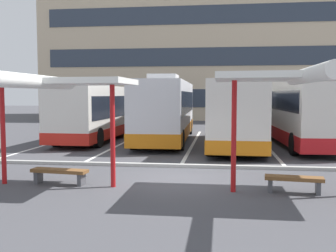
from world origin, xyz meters
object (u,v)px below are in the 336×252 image
at_px(coach_bus_2, 236,113).
at_px(bench_2, 294,181).
at_px(coach_bus_1, 166,110).
at_px(coach_bus_3, 302,112).
at_px(bench_1, 60,173).
at_px(waiting_shelter_2, 299,79).
at_px(waiting_shelter_1, 52,85).
at_px(coach_bus_0, 101,112).

distance_m(coach_bus_2, bench_2, 10.10).
height_order(coach_bus_1, coach_bus_3, coach_bus_3).
distance_m(coach_bus_1, bench_2, 12.97).
relative_size(bench_1, waiting_shelter_2, 0.33).
bearing_deg(bench_2, bench_1, 178.24).
bearing_deg(waiting_shelter_2, bench_1, 175.20).
xyz_separation_m(coach_bus_2, coach_bus_3, (3.45, 0.79, 0.03)).
height_order(waiting_shelter_1, waiting_shelter_2, waiting_shelter_2).
relative_size(bench_1, bench_2, 1.11).
xyz_separation_m(coach_bus_3, waiting_shelter_1, (-8.92, -10.91, 1.17)).
relative_size(coach_bus_2, coach_bus_3, 0.98).
height_order(coach_bus_1, bench_1, coach_bus_1).
xyz_separation_m(coach_bus_0, bench_2, (9.06, -12.18, -1.30)).
height_order(coach_bus_2, bench_2, coach_bus_2).
bearing_deg(waiting_shelter_1, coach_bus_3, 50.72).
relative_size(coach_bus_1, bench_1, 6.50).
xyz_separation_m(coach_bus_2, waiting_shelter_2, (1.21, -10.28, 1.32)).
distance_m(coach_bus_0, coach_bus_2, 8.16).
bearing_deg(waiting_shelter_1, waiting_shelter_2, -1.46).
bearing_deg(coach_bus_0, waiting_shelter_1, -79.15).
height_order(coach_bus_0, coach_bus_3, coach_bus_3).
bearing_deg(bench_2, waiting_shelter_2, -90.00).
xyz_separation_m(coach_bus_1, coach_bus_3, (7.29, -1.14, 0.01)).
height_order(bench_1, waiting_shelter_2, waiting_shelter_2).
relative_size(coach_bus_3, bench_2, 6.81).
bearing_deg(coach_bus_1, coach_bus_0, 175.51).
xyz_separation_m(coach_bus_0, coach_bus_1, (4.00, -0.31, 0.12)).
distance_m(bench_1, bench_2, 6.69).
xyz_separation_m(coach_bus_1, waiting_shelter_2, (5.06, -12.22, 1.30)).
xyz_separation_m(coach_bus_1, bench_2, (5.06, -11.86, -1.42)).
height_order(coach_bus_0, coach_bus_1, coach_bus_1).
xyz_separation_m(waiting_shelter_1, bench_2, (6.69, 0.19, -2.60)).
distance_m(coach_bus_1, bench_1, 11.85).
distance_m(coach_bus_3, bench_2, 11.04).
bearing_deg(coach_bus_2, waiting_shelter_1, -118.41).
distance_m(coach_bus_0, bench_1, 12.27).
height_order(coach_bus_3, bench_1, coach_bus_3).
relative_size(coach_bus_2, waiting_shelter_2, 2.01).
distance_m(coach_bus_1, waiting_shelter_2, 13.29).
bearing_deg(coach_bus_3, waiting_shelter_1, -129.28).
bearing_deg(waiting_shelter_1, coach_bus_0, 100.85).
distance_m(bench_1, waiting_shelter_2, 7.23).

